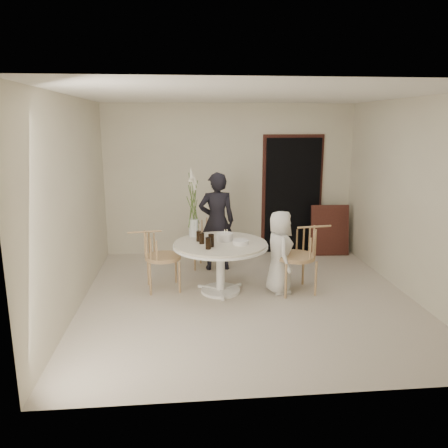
{
  "coord_description": "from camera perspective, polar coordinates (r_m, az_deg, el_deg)",
  "views": [
    {
      "loc": [
        -0.86,
        -5.6,
        2.36
      ],
      "look_at": [
        -0.3,
        0.3,
        0.98
      ],
      "focal_mm": 35.0,
      "sensor_mm": 36.0,
      "label": 1
    }
  ],
  "objects": [
    {
      "name": "table",
      "position": [
        6.13,
        -0.46,
        -3.47
      ],
      "size": [
        1.33,
        1.33,
        0.73
      ],
      "color": "white",
      "rests_on": "ground"
    },
    {
      "name": "cola_tumbler_d",
      "position": [
        6.16,
        -3.32,
        -1.6
      ],
      "size": [
        0.07,
        0.07,
        0.15
      ],
      "primitive_type": "cylinder",
      "rotation": [
        0.0,
        0.0,
        -0.09
      ],
      "color": "black",
      "rests_on": "table"
    },
    {
      "name": "plate_stack",
      "position": [
        6.02,
        2.19,
        -2.38
      ],
      "size": [
        0.26,
        0.26,
        0.06
      ],
      "primitive_type": "cylinder",
      "rotation": [
        0.0,
        0.0,
        0.19
      ],
      "color": "white",
      "rests_on": "table"
    },
    {
      "name": "chair_left",
      "position": [
        6.3,
        -9.13,
        -3.55
      ],
      "size": [
        0.57,
        0.54,
        0.89
      ],
      "rotation": [
        0.0,
        0.0,
        1.71
      ],
      "color": "tan",
      "rests_on": "ground"
    },
    {
      "name": "boy",
      "position": [
        6.2,
        7.28,
        -3.66
      ],
      "size": [
        0.4,
        0.59,
        1.18
      ],
      "primitive_type": "imported",
      "rotation": [
        0.0,
        0.0,
        1.61
      ],
      "color": "white",
      "rests_on": "ground"
    },
    {
      "name": "flower_vase",
      "position": [
        6.35,
        -4.04,
        2.37
      ],
      "size": [
        0.14,
        0.14,
        1.02
      ],
      "rotation": [
        0.0,
        0.0,
        0.28
      ],
      "color": "silver",
      "rests_on": "table"
    },
    {
      "name": "room_shell",
      "position": [
        5.71,
        3.26,
        5.6
      ],
      "size": [
        4.5,
        4.5,
        4.5
      ],
      "color": "white",
      "rests_on": "ground"
    },
    {
      "name": "birthday_cake",
      "position": [
        6.18,
        0.09,
        -1.69
      ],
      "size": [
        0.23,
        0.23,
        0.16
      ],
      "rotation": [
        0.0,
        0.0,
        -0.22
      ],
      "color": "silver",
      "rests_on": "table"
    },
    {
      "name": "chair_right",
      "position": [
        6.28,
        10.5,
        -3.23
      ],
      "size": [
        0.62,
        0.58,
        0.96
      ],
      "rotation": [
        0.0,
        0.0,
        -1.44
      ],
      "color": "tan",
      "rests_on": "ground"
    },
    {
      "name": "picture_frame",
      "position": [
        8.16,
        13.66,
        -0.79
      ],
      "size": [
        0.7,
        0.23,
        0.91
      ],
      "primitive_type": "cube",
      "rotation": [
        -0.17,
        0.0,
        -0.04
      ],
      "color": "#50271B",
      "rests_on": "ground"
    },
    {
      "name": "chair_far",
      "position": [
        7.3,
        -1.78,
        -1.37
      ],
      "size": [
        0.55,
        0.58,
        0.84
      ],
      "rotation": [
        0.0,
        0.0,
        -0.29
      ],
      "color": "tan",
      "rests_on": "ground"
    },
    {
      "name": "cola_tumbler_b",
      "position": [
        5.77,
        -2.08,
        -2.54
      ],
      "size": [
        0.1,
        0.1,
        0.16
      ],
      "primitive_type": "cylinder",
      "rotation": [
        0.0,
        0.0,
        0.42
      ],
      "color": "black",
      "rests_on": "table"
    },
    {
      "name": "door_trim",
      "position": [
        8.18,
        8.87,
        4.12
      ],
      "size": [
        1.12,
        0.03,
        2.22
      ],
      "primitive_type": "cube",
      "color": "#50271B",
      "rests_on": "ground"
    },
    {
      "name": "cola_tumbler_c",
      "position": [
        6.03,
        -2.93,
        -1.88
      ],
      "size": [
        0.09,
        0.09,
        0.15
      ],
      "primitive_type": "cylinder",
      "rotation": [
        0.0,
        0.0,
        -0.24
      ],
      "color": "black",
      "rests_on": "table"
    },
    {
      "name": "doorway",
      "position": [
        8.15,
        8.92,
        3.66
      ],
      "size": [
        1.0,
        0.1,
        2.1
      ],
      "primitive_type": "cube",
      "color": "black",
      "rests_on": "ground"
    },
    {
      "name": "cola_tumbler_a",
      "position": [
        5.88,
        -1.69,
        -2.16
      ],
      "size": [
        0.09,
        0.09,
        0.17
      ],
      "primitive_type": "cylinder",
      "rotation": [
        0.0,
        0.0,
        -0.17
      ],
      "color": "black",
      "rests_on": "table"
    },
    {
      "name": "girl",
      "position": [
        7.07,
        -0.96,
        0.33
      ],
      "size": [
        0.6,
        0.41,
        1.6
      ],
      "primitive_type": "imported",
      "rotation": [
        0.0,
        0.0,
        3.19
      ],
      "color": "black",
      "rests_on": "ground"
    },
    {
      "name": "ground",
      "position": [
        6.14,
        3.06,
        -9.57
      ],
      "size": [
        4.5,
        4.5,
        0.0
      ],
      "primitive_type": "plane",
      "color": "beige",
      "rests_on": "ground"
    }
  ]
}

